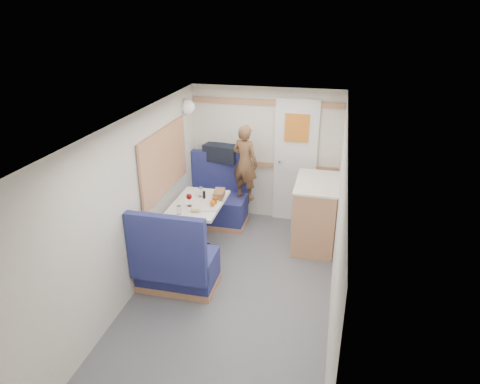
% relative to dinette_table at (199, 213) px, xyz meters
% --- Properties ---
extents(floor, '(4.50, 4.50, 0.00)m').
position_rel_dinette_table_xyz_m(floor, '(0.65, -1.00, -0.57)').
color(floor, '#515156').
rests_on(floor, ground).
extents(ceiling, '(4.50, 4.50, 0.00)m').
position_rel_dinette_table_xyz_m(ceiling, '(0.65, -1.00, 1.43)').
color(ceiling, silver).
rests_on(ceiling, wall_back).
extents(wall_back, '(2.20, 0.02, 2.00)m').
position_rel_dinette_table_xyz_m(wall_back, '(0.65, 1.25, 0.43)').
color(wall_back, silver).
rests_on(wall_back, floor).
extents(wall_left, '(0.02, 4.50, 2.00)m').
position_rel_dinette_table_xyz_m(wall_left, '(-0.45, -1.00, 0.43)').
color(wall_left, silver).
rests_on(wall_left, floor).
extents(wall_right, '(0.02, 4.50, 2.00)m').
position_rel_dinette_table_xyz_m(wall_right, '(1.75, -1.00, 0.43)').
color(wall_right, silver).
rests_on(wall_right, floor).
extents(oak_trim_low, '(2.15, 0.02, 0.08)m').
position_rel_dinette_table_xyz_m(oak_trim_low, '(0.65, 1.23, 0.28)').
color(oak_trim_low, '#AD764E').
rests_on(oak_trim_low, wall_back).
extents(oak_trim_high, '(2.15, 0.02, 0.08)m').
position_rel_dinette_table_xyz_m(oak_trim_high, '(0.65, 1.23, 1.21)').
color(oak_trim_high, '#AD764E').
rests_on(oak_trim_high, wall_back).
extents(side_window, '(0.04, 1.30, 0.72)m').
position_rel_dinette_table_xyz_m(side_window, '(-0.43, 0.00, 0.68)').
color(side_window, '#989E86').
rests_on(side_window, wall_left).
extents(rear_door, '(0.62, 0.12, 1.86)m').
position_rel_dinette_table_xyz_m(rear_door, '(1.10, 1.22, 0.41)').
color(rear_door, white).
rests_on(rear_door, wall_back).
extents(dinette_table, '(0.62, 0.92, 0.72)m').
position_rel_dinette_table_xyz_m(dinette_table, '(0.00, 0.00, 0.00)').
color(dinette_table, white).
rests_on(dinette_table, floor).
extents(bench_far, '(0.90, 0.59, 1.05)m').
position_rel_dinette_table_xyz_m(bench_far, '(-0.00, 0.86, -0.27)').
color(bench_far, navy).
rests_on(bench_far, floor).
extents(bench_near, '(0.90, 0.59, 1.05)m').
position_rel_dinette_table_xyz_m(bench_near, '(-0.00, -0.86, -0.27)').
color(bench_near, navy).
rests_on(bench_near, floor).
extents(ledge, '(0.90, 0.14, 0.04)m').
position_rel_dinette_table_xyz_m(ledge, '(-0.00, 1.12, 0.31)').
color(ledge, '#AD764E').
rests_on(ledge, bench_far).
extents(dome_light, '(0.20, 0.20, 0.20)m').
position_rel_dinette_table_xyz_m(dome_light, '(-0.39, 0.85, 1.18)').
color(dome_light, white).
rests_on(dome_light, wall_left).
extents(galley_counter, '(0.57, 0.92, 0.92)m').
position_rel_dinette_table_xyz_m(galley_counter, '(1.47, 0.55, -0.10)').
color(galley_counter, '#AD764E').
rests_on(galley_counter, floor).
extents(person, '(0.46, 0.38, 1.09)m').
position_rel_dinette_table_xyz_m(person, '(0.43, 0.85, 0.43)').
color(person, brown).
rests_on(person, bench_far).
extents(duffel_bag, '(0.55, 0.33, 0.25)m').
position_rel_dinette_table_xyz_m(duffel_bag, '(0.01, 1.12, 0.46)').
color(duffel_bag, black).
rests_on(duffel_bag, ledge).
extents(tray, '(0.31, 0.37, 0.02)m').
position_rel_dinette_table_xyz_m(tray, '(0.17, -0.09, 0.16)').
color(tray, silver).
rests_on(tray, dinette_table).
extents(orange_fruit, '(0.07, 0.07, 0.07)m').
position_rel_dinette_table_xyz_m(orange_fruit, '(0.22, -0.10, 0.21)').
color(orange_fruit, '#D54A09').
rests_on(orange_fruit, tray).
extents(cheese_block, '(0.12, 0.09, 0.04)m').
position_rel_dinette_table_xyz_m(cheese_block, '(0.06, -0.27, 0.19)').
color(cheese_block, '#F4E88D').
rests_on(cheese_block, tray).
extents(wine_glass, '(0.08, 0.08, 0.17)m').
position_rel_dinette_table_xyz_m(wine_glass, '(-0.07, -0.14, 0.28)').
color(wine_glass, white).
rests_on(wine_glass, dinette_table).
extents(tumbler_left, '(0.06, 0.06, 0.10)m').
position_rel_dinette_table_xyz_m(tumbler_left, '(-0.12, -0.37, 0.21)').
color(tumbler_left, white).
rests_on(tumbler_left, dinette_table).
extents(tumbler_mid, '(0.07, 0.07, 0.12)m').
position_rel_dinette_table_xyz_m(tumbler_mid, '(-0.03, 0.19, 0.21)').
color(tumbler_mid, white).
rests_on(tumbler_mid, dinette_table).
extents(beer_glass, '(0.06, 0.06, 0.10)m').
position_rel_dinette_table_xyz_m(beer_glass, '(0.22, -0.01, 0.20)').
color(beer_glass, brown).
rests_on(beer_glass, dinette_table).
extents(pepper_grinder, '(0.04, 0.04, 0.10)m').
position_rel_dinette_table_xyz_m(pepper_grinder, '(0.04, 0.13, 0.20)').
color(pepper_grinder, black).
rests_on(pepper_grinder, dinette_table).
extents(bread_loaf, '(0.15, 0.25, 0.10)m').
position_rel_dinette_table_xyz_m(bread_loaf, '(0.22, 0.20, 0.20)').
color(bread_loaf, brown).
rests_on(bread_loaf, dinette_table).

